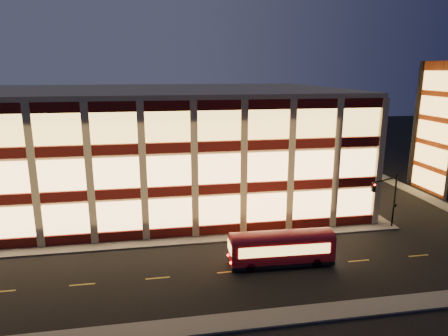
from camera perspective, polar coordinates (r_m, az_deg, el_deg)
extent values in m
plane|color=black|center=(40.18, -6.67, -10.99)|extent=(200.00, 200.00, 0.00)
cube|color=#514F4C|center=(41.04, -11.01, -10.49)|extent=(54.00, 2.00, 0.15)
cube|color=#514F4C|center=(61.22, 14.35, -2.47)|extent=(2.00, 30.00, 0.15)
cube|color=#514F4C|center=(66.43, 23.05, -1.89)|extent=(2.00, 30.00, 0.15)
cube|color=#514F4C|center=(28.86, -5.02, -21.65)|extent=(100.00, 2.00, 0.15)
cube|color=tan|center=(54.36, -11.11, 3.18)|extent=(50.00, 30.00, 14.00)
cube|color=tan|center=(53.53, -11.47, 10.83)|extent=(50.40, 30.40, 0.50)
cube|color=#470C0A|center=(41.62, -11.03, -9.28)|extent=(50.10, 0.25, 1.00)
cube|color=#FFBE6B|center=(40.87, -11.16, -6.55)|extent=(49.00, 0.20, 3.00)
cube|color=#470C0A|center=(60.71, 13.62, -2.00)|extent=(0.25, 30.10, 1.00)
cube|color=#FFBE6B|center=(60.18, 13.72, -0.07)|extent=(0.20, 29.00, 3.00)
cube|color=#470C0A|center=(40.12, -11.32, -3.48)|extent=(50.10, 0.25, 1.00)
cube|color=#FFBE6B|center=(39.57, -11.46, -0.57)|extent=(49.00, 0.20, 3.00)
cube|color=#470C0A|center=(59.69, 13.86, 2.07)|extent=(0.25, 30.10, 1.00)
cube|color=#FFBE6B|center=(59.31, 13.96, 4.06)|extent=(0.20, 29.00, 3.00)
cube|color=#470C0A|center=(39.06, -11.62, 2.69)|extent=(50.10, 0.25, 1.00)
cube|color=#FFBE6B|center=(38.74, -11.77, 5.75)|extent=(49.00, 0.20, 3.00)
cube|color=#470C0A|center=(58.99, 14.11, 6.26)|extent=(0.25, 30.10, 1.00)
cube|color=#FFBE6B|center=(58.75, 14.21, 8.29)|extent=(0.20, 29.00, 3.00)
cube|color=black|center=(65.07, 25.75, 5.58)|extent=(0.60, 0.60, 18.00)
cube|color=#F9BF57|center=(63.16, 27.08, -1.46)|extent=(0.16, 6.60, 2.60)
cube|color=#F9BF57|center=(62.44, 27.42, 1.55)|extent=(0.16, 6.60, 2.60)
cube|color=#F9BF57|center=(61.90, 27.77, 4.63)|extent=(0.16, 6.60, 2.60)
cube|color=#F9BF57|center=(61.54, 28.13, 7.75)|extent=(0.16, 6.60, 2.60)
cube|color=#F9BF57|center=(61.37, 28.49, 10.89)|extent=(0.16, 6.60, 2.60)
cylinder|color=black|center=(47.05, 23.14, -4.38)|extent=(0.18, 0.18, 6.00)
cylinder|color=black|center=(44.79, 22.09, -1.56)|extent=(3.56, 1.63, 0.14)
cube|color=black|center=(43.41, 20.58, -2.58)|extent=(0.32, 0.32, 0.95)
sphere|color=#FF0C05|center=(43.18, 20.73, -2.26)|extent=(0.20, 0.20, 0.20)
cube|color=black|center=(47.01, 23.22, -4.92)|extent=(0.25, 0.18, 0.28)
cube|color=#A00813|center=(36.20, 8.17, -11.23)|extent=(9.23, 2.58, 2.11)
cube|color=black|center=(36.74, 8.10, -12.98)|extent=(9.23, 2.58, 0.32)
cylinder|color=black|center=(35.17, 3.84, -13.98)|extent=(0.83, 0.30, 0.82)
cylinder|color=black|center=(36.92, 3.19, -12.55)|extent=(0.83, 0.30, 0.82)
cylinder|color=black|center=(36.73, 13.07, -13.06)|extent=(0.83, 0.30, 0.82)
cylinder|color=black|center=(38.41, 11.98, -11.75)|extent=(0.83, 0.30, 0.82)
cube|color=#F9BF57|center=(35.06, 8.73, -11.62)|extent=(8.06, 0.31, 0.92)
cube|color=#F9BF57|center=(37.11, 7.68, -10.09)|extent=(8.06, 0.31, 0.92)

